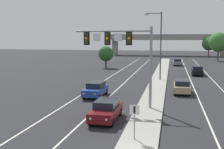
% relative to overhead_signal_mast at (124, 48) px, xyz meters
% --- Properties ---
extents(median_island, '(2.40, 110.00, 0.15)m').
position_rel_overhead_signal_mast_xyz_m(median_island, '(2.38, 6.78, -5.41)').
color(median_island, '#9E9B93').
rests_on(median_island, ground).
extents(lane_stripe_oncoming_center, '(0.14, 100.00, 0.01)m').
position_rel_overhead_signal_mast_xyz_m(lane_stripe_oncoming_center, '(-2.32, 13.78, -5.48)').
color(lane_stripe_oncoming_center, silver).
rests_on(lane_stripe_oncoming_center, ground).
extents(lane_stripe_receding_center, '(0.14, 100.00, 0.01)m').
position_rel_overhead_signal_mast_xyz_m(lane_stripe_receding_center, '(7.08, 13.78, -5.48)').
color(lane_stripe_receding_center, silver).
rests_on(lane_stripe_receding_center, ground).
extents(edge_stripe_left, '(0.14, 100.00, 0.01)m').
position_rel_overhead_signal_mast_xyz_m(edge_stripe_left, '(-5.62, 13.78, -5.48)').
color(edge_stripe_left, silver).
rests_on(edge_stripe_left, ground).
extents(edge_stripe_right, '(0.14, 100.00, 0.01)m').
position_rel_overhead_signal_mast_xyz_m(edge_stripe_right, '(10.38, 13.78, -5.48)').
color(edge_stripe_right, silver).
rests_on(edge_stripe_right, ground).
extents(overhead_signal_mast, '(6.95, 0.44, 7.20)m').
position_rel_overhead_signal_mast_xyz_m(overhead_signal_mast, '(0.00, 0.00, 0.00)').
color(overhead_signal_mast, gray).
rests_on(overhead_signal_mast, median_island).
extents(median_sign_post, '(0.60, 0.10, 2.20)m').
position_rel_overhead_signal_mast_xyz_m(median_sign_post, '(2.08, -8.10, -3.90)').
color(median_sign_post, gray).
rests_on(median_sign_post, median_island).
extents(street_lamp_median, '(2.58, 0.28, 10.00)m').
position_rel_overhead_signal_mast_xyz_m(street_lamp_median, '(2.33, 17.74, 0.31)').
color(street_lamp_median, '#4C4C51').
rests_on(street_lamp_median, median_island).
extents(car_oncoming_darkred, '(1.88, 4.49, 1.58)m').
position_rel_overhead_signal_mast_xyz_m(car_oncoming_darkred, '(-0.65, -4.08, -4.66)').
color(car_oncoming_darkred, '#5B0F14').
rests_on(car_oncoming_darkred, ground).
extents(car_oncoming_blue, '(1.89, 4.50, 1.58)m').
position_rel_overhead_signal_mast_xyz_m(car_oncoming_blue, '(-3.79, 4.29, -4.66)').
color(car_oncoming_blue, navy).
rests_on(car_oncoming_blue, ground).
extents(car_receding_tan, '(1.82, 4.47, 1.58)m').
position_rel_overhead_signal_mast_xyz_m(car_receding_tan, '(5.43, 8.12, -4.66)').
color(car_receding_tan, tan).
rests_on(car_receding_tan, ground).
extents(car_receding_black, '(1.93, 4.51, 1.58)m').
position_rel_overhead_signal_mast_xyz_m(car_receding_black, '(8.54, 25.06, -4.66)').
color(car_receding_black, black).
rests_on(car_receding_black, ground).
extents(car_receding_grey, '(1.89, 4.50, 1.58)m').
position_rel_overhead_signal_mast_xyz_m(car_receding_grey, '(5.47, 41.92, -4.66)').
color(car_receding_grey, slate).
rests_on(car_receding_grey, ground).
extents(overpass_bridge, '(42.40, 6.40, 7.65)m').
position_rel_overhead_signal_mast_xyz_m(overpass_bridge, '(2.38, 78.94, 0.30)').
color(overpass_bridge, gray).
rests_on(overpass_bridge, ground).
extents(tree_far_left_a, '(3.20, 3.20, 4.64)m').
position_rel_overhead_signal_mast_xyz_m(tree_far_left_a, '(-9.48, 33.20, -2.47)').
color(tree_far_left_a, '#4C3823').
rests_on(tree_far_left_a, ground).
extents(tree_far_right_b, '(4.70, 4.70, 6.81)m').
position_rel_overhead_signal_mast_xyz_m(tree_far_right_b, '(16.44, 76.07, -1.04)').
color(tree_far_right_b, '#4C3823').
rests_on(tree_far_right_b, ground).
extents(tree_far_right_a, '(5.52, 5.52, 7.99)m').
position_rel_overhead_signal_mast_xyz_m(tree_far_right_a, '(16.78, 58.11, -0.26)').
color(tree_far_right_a, '#4C3823').
rests_on(tree_far_right_a, ground).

